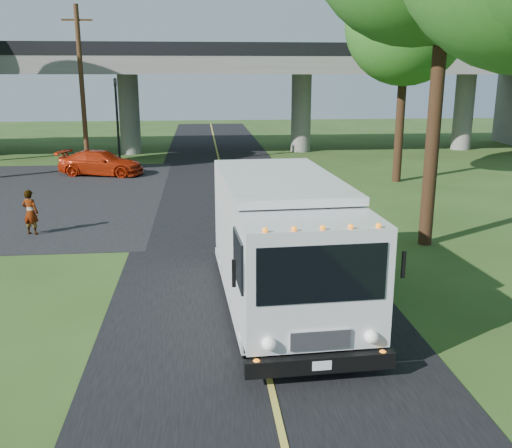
{
  "coord_description": "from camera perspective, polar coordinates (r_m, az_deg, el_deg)",
  "views": [
    {
      "loc": [
        -1.16,
        -8.57,
        5.56
      ],
      "look_at": [
        0.27,
        6.14,
        1.6
      ],
      "focal_mm": 40.0,
      "sensor_mm": 36.0,
      "label": 1
    }
  ],
  "objects": [
    {
      "name": "ground",
      "position": [
        10.28,
        1.92,
        -17.74
      ],
      "size": [
        120.0,
        120.0,
        0.0
      ],
      "primitive_type": "plane",
      "color": "#2A4518",
      "rests_on": "ground"
    },
    {
      "name": "road",
      "position": [
        19.41,
        -1.89,
        -1.62
      ],
      "size": [
        7.0,
        90.0,
        0.02
      ],
      "primitive_type": "cube",
      "color": "black",
      "rests_on": "ground"
    },
    {
      "name": "lane_line",
      "position": [
        19.41,
        -1.89,
        -1.56
      ],
      "size": [
        0.12,
        90.0,
        0.01
      ],
      "primitive_type": "cube",
      "color": "gold",
      "rests_on": "road"
    },
    {
      "name": "overpass",
      "position": [
        40.59,
        -4.02,
        13.55
      ],
      "size": [
        54.0,
        10.0,
        7.3
      ],
      "color": "slate",
      "rests_on": "ground"
    },
    {
      "name": "traffic_signal",
      "position": [
        34.98,
        -13.73,
        10.71
      ],
      "size": [
        0.18,
        0.22,
        5.2
      ],
      "color": "black",
      "rests_on": "ground"
    },
    {
      "name": "utility_pole",
      "position": [
        33.19,
        -16.99,
        12.7
      ],
      "size": [
        1.6,
        0.26,
        9.0
      ],
      "color": "#472D19",
      "rests_on": "ground"
    },
    {
      "name": "tree_right_far",
      "position": [
        30.36,
        15.36,
        19.68
      ],
      "size": [
        5.77,
        5.67,
        10.99
      ],
      "color": "#382314",
      "rests_on": "ground"
    },
    {
      "name": "step_van",
      "position": [
        13.49,
        2.72,
        -1.62
      ],
      "size": [
        3.11,
        7.58,
        3.13
      ],
      "rotation": [
        0.0,
        0.0,
        0.05
      ],
      "color": "silver",
      "rests_on": "ground"
    },
    {
      "name": "red_sedan",
      "position": [
        32.81,
        -15.22,
        5.91
      ],
      "size": [
        4.98,
        2.96,
        1.35
      ],
      "primitive_type": "imported",
      "rotation": [
        0.0,
        0.0,
        1.33
      ],
      "color": "#B7270B",
      "rests_on": "ground"
    },
    {
      "name": "pedestrian",
      "position": [
        21.39,
        -21.63,
        1.09
      ],
      "size": [
        0.68,
        0.56,
        1.61
      ],
      "primitive_type": "imported",
      "rotation": [
        0.0,
        0.0,
        2.8
      ],
      "color": "gray",
      "rests_on": "ground"
    }
  ]
}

